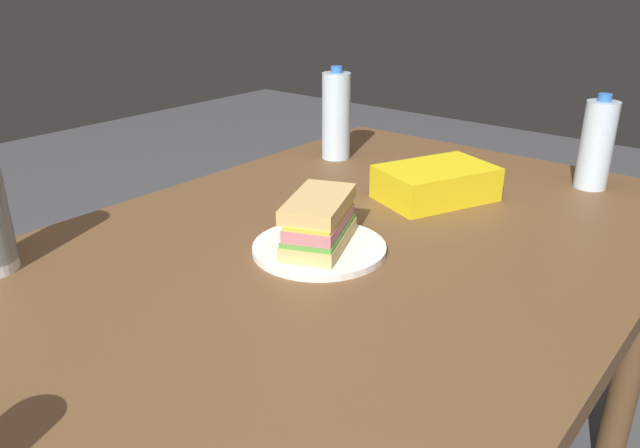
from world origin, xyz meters
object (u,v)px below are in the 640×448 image
object	(u,v)px
paper_plate	(320,248)
sandwich	(320,222)
water_bottle_tall	(597,145)
dining_table	(323,299)
chip_bag	(436,183)
water_bottle_spare	(336,116)

from	to	relation	value
paper_plate	sandwich	xyz separation A→B (m)	(0.00, 0.00, 0.05)
sandwich	water_bottle_tall	xyz separation A→B (m)	(0.63, -0.26, 0.04)
dining_table	chip_bag	distance (m)	0.38
paper_plate	chip_bag	xyz separation A→B (m)	(0.35, -0.02, 0.03)
sandwich	water_bottle_spare	distance (m)	0.56
paper_plate	water_bottle_tall	bearing A→B (deg)	-21.79
sandwich	chip_bag	size ratio (longest dim) A/B	0.87
dining_table	water_bottle_spare	xyz separation A→B (m)	(0.46, 0.33, 0.20)
paper_plate	sandwich	size ratio (longest dim) A/B	1.14
chip_bag	water_bottle_tall	bearing A→B (deg)	-15.60
dining_table	water_bottle_tall	distance (m)	0.71
water_bottle_spare	water_bottle_tall	bearing A→B (deg)	-73.21
dining_table	sandwich	xyz separation A→B (m)	(0.00, 0.01, 0.14)
dining_table	sandwich	bearing A→B (deg)	67.45
dining_table	paper_plate	bearing A→B (deg)	76.93
water_bottle_tall	water_bottle_spare	xyz separation A→B (m)	(-0.17, 0.57, 0.01)
dining_table	chip_bag	world-z (taller)	chip_bag
water_bottle_tall	water_bottle_spare	bearing A→B (deg)	106.79
dining_table	water_bottle_spare	bearing A→B (deg)	35.51
paper_plate	water_bottle_tall	distance (m)	0.69
chip_bag	dining_table	bearing A→B (deg)	-159.30
dining_table	water_bottle_tall	world-z (taller)	water_bottle_tall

